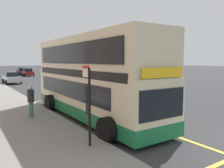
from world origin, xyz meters
TOP-DOWN VIEW (x-y plane):
  - ground_plane at (0.00, 32.00)m, footprint 260.00×260.00m
  - double_decker_bus at (-2.46, 7.93)m, footprint 3.19×10.81m
  - bus_bay_markings at (-2.49, 7.61)m, footprint 3.01×14.11m
  - bus_stop_sign at (-4.71, 3.88)m, footprint 0.09×0.51m
  - parked_car_maroon_across at (2.79, 46.13)m, footprint 2.09×4.20m
  - parked_car_silver_behind at (-2.82, 30.68)m, footprint 2.09×4.20m
  - parked_car_black_kerbside at (2.83, 51.16)m, footprint 2.09×4.20m
  - pedestrian_waiting_near_sign at (-5.41, 9.14)m, footprint 0.34×0.34m

SIDE VIEW (x-z plane):
  - ground_plane at x=0.00m, z-range 0.00..0.00m
  - bus_bay_markings at x=-2.49m, z-range 0.00..0.01m
  - parked_car_maroon_across at x=2.79m, z-range -0.01..1.61m
  - parked_car_silver_behind at x=-2.82m, z-range -0.01..1.61m
  - parked_car_black_kerbside at x=2.83m, z-range -0.01..1.61m
  - pedestrian_waiting_near_sign at x=-5.41m, z-range 0.22..1.92m
  - bus_stop_sign at x=-4.71m, z-range 0.37..3.20m
  - double_decker_bus at x=-2.46m, z-range -0.14..4.26m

